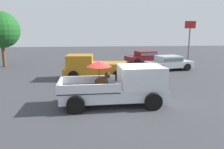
{
  "coord_description": "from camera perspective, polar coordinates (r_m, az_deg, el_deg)",
  "views": [
    {
      "loc": [
        -1.1,
        -9.94,
        3.56
      ],
      "look_at": [
        0.19,
        1.99,
        1.1
      ],
      "focal_mm": 34.15,
      "sensor_mm": 36.0,
      "label": 1
    }
  ],
  "objects": [
    {
      "name": "ground_plane",
      "position": [
        10.61,
        0.14,
        -8.01
      ],
      "size": [
        80.0,
        80.0,
        0.0
      ],
      "primitive_type": "plane",
      "color": "#38383D"
    },
    {
      "name": "pickup_truck_main",
      "position": [
        10.4,
        2.68,
        -2.88
      ],
      "size": [
        5.09,
        2.32,
        2.19
      ],
      "rotation": [
        0.0,
        0.0,
        0.02
      ],
      "color": "black",
      "rests_on": "ground"
    },
    {
      "name": "pickup_truck_red",
      "position": [
        16.25,
        -5.08,
        2.03
      ],
      "size": [
        4.91,
        2.42,
        1.8
      ],
      "rotation": [
        0.0,
        0.0,
        3.07
      ],
      "color": "black",
      "rests_on": "ground"
    },
    {
      "name": "parked_sedan_near",
      "position": [
        24.5,
        8.82,
        4.85
      ],
      "size": [
        4.6,
        2.79,
        1.33
      ],
      "rotation": [
        0.0,
        0.0,
        3.4
      ],
      "color": "black",
      "rests_on": "ground"
    },
    {
      "name": "parked_sedan_far",
      "position": [
        20.35,
        14.99,
        3.23
      ],
      "size": [
        4.59,
        2.71,
        1.33
      ],
      "rotation": [
        0.0,
        0.0,
        0.23
      ],
      "color": "black",
      "rests_on": "ground"
    },
    {
      "name": "motel_sign",
      "position": [
        29.21,
        20.1,
        10.55
      ],
      "size": [
        1.4,
        0.16,
        4.78
      ],
      "color": "#59595B",
      "rests_on": "ground"
    },
    {
      "name": "tree_by_lot",
      "position": [
        23.87,
        -27.56,
        10.53
      ],
      "size": [
        3.56,
        3.56,
        5.45
      ],
      "color": "brown",
      "rests_on": "ground"
    }
  ]
}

